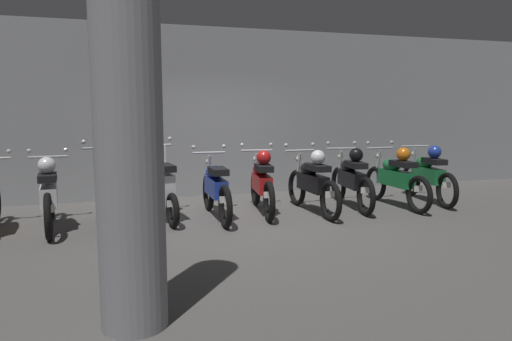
% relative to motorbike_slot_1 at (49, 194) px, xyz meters
% --- Properties ---
extents(ground_plane, '(80.00, 80.00, 0.00)m').
position_rel_motorbike_slot_1_xyz_m(ground_plane, '(2.88, -0.36, -0.53)').
color(ground_plane, '#565451').
extents(back_wall, '(16.00, 0.30, 3.35)m').
position_rel_motorbike_slot_1_xyz_m(back_wall, '(2.88, 2.10, 1.14)').
color(back_wall, gray).
rests_on(back_wall, ground).
extents(motorbike_slot_1, '(0.59, 1.95, 1.15)m').
position_rel_motorbike_slot_1_xyz_m(motorbike_slot_1, '(0.00, 0.00, 0.00)').
color(motorbike_slot_1, black).
rests_on(motorbike_slot_1, ground).
extents(motorbike_slot_2, '(0.59, 1.68, 1.29)m').
position_rel_motorbike_slot_1_xyz_m(motorbike_slot_2, '(0.82, -0.18, 0.04)').
color(motorbike_slot_2, black).
rests_on(motorbike_slot_2, ground).
extents(motorbike_slot_3, '(0.59, 1.68, 1.29)m').
position_rel_motorbike_slot_1_xyz_m(motorbike_slot_3, '(1.64, 0.12, -0.00)').
color(motorbike_slot_3, black).
rests_on(motorbike_slot_3, ground).
extents(motorbike_slot_4, '(0.59, 1.95, 1.15)m').
position_rel_motorbike_slot_1_xyz_m(motorbike_slot_4, '(2.47, -0.05, -0.04)').
color(motorbike_slot_4, black).
rests_on(motorbike_slot_4, ground).
extents(motorbike_slot_5, '(0.58, 1.94, 1.15)m').
position_rel_motorbike_slot_1_xyz_m(motorbike_slot_5, '(3.30, 0.09, 0.00)').
color(motorbike_slot_5, black).
rests_on(motorbike_slot_5, ground).
extents(motorbike_slot_6, '(0.59, 1.95, 1.15)m').
position_rel_motorbike_slot_1_xyz_m(motorbike_slot_6, '(4.12, -0.15, 0.00)').
color(motorbike_slot_6, black).
rests_on(motorbike_slot_6, ground).
extents(motorbike_slot_7, '(0.59, 1.95, 1.15)m').
position_rel_motorbike_slot_1_xyz_m(motorbike_slot_7, '(4.94, 0.01, 0.00)').
color(motorbike_slot_7, black).
rests_on(motorbike_slot_7, ground).
extents(motorbike_slot_8, '(0.59, 1.95, 1.15)m').
position_rel_motorbike_slot_1_xyz_m(motorbike_slot_8, '(5.76, -0.12, 0.00)').
color(motorbike_slot_8, black).
rests_on(motorbike_slot_8, ground).
extents(motorbike_slot_9, '(0.56, 1.94, 1.08)m').
position_rel_motorbike_slot_1_xyz_m(motorbike_slot_9, '(6.59, 0.06, -0.00)').
color(motorbike_slot_9, black).
rests_on(motorbike_slot_9, ground).
extents(support_pillar, '(0.53, 0.53, 3.35)m').
position_rel_motorbike_slot_1_xyz_m(support_pillar, '(1.00, -3.58, 1.14)').
color(support_pillar, gray).
rests_on(support_pillar, ground).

